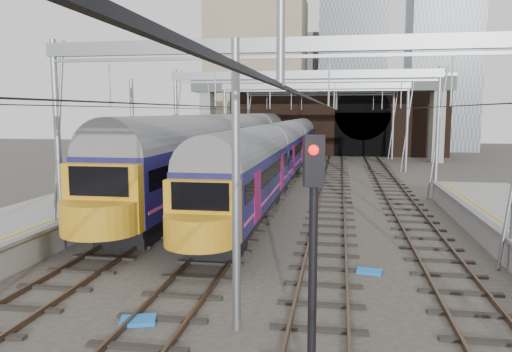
# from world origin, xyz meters

# --- Properties ---
(tracks) EXTENTS (14.40, 80.00, 0.22)m
(tracks) POSITION_xyz_m (0.00, 15.00, 0.02)
(tracks) COLOR #4C3828
(tracks) RESTS_ON ground
(overhead_line) EXTENTS (16.80, 80.00, 8.00)m
(overhead_line) POSITION_xyz_m (0.00, 21.49, 6.57)
(overhead_line) COLOR gray
(overhead_line) RESTS_ON ground
(retaining_wall) EXTENTS (28.00, 2.75, 9.00)m
(retaining_wall) POSITION_xyz_m (1.40, 51.93, 4.33)
(retaining_wall) COLOR black
(retaining_wall) RESTS_ON ground
(overbridge) EXTENTS (28.00, 3.00, 9.25)m
(overbridge) POSITION_xyz_m (0.00, 46.00, 7.27)
(overbridge) COLOR gray
(overbridge) RESTS_ON ground
(city_skyline) EXTENTS (37.50, 27.50, 60.00)m
(city_skyline) POSITION_xyz_m (2.73, 70.48, 17.09)
(city_skyline) COLOR tan
(city_skyline) RESTS_ON ground
(train_main) EXTENTS (2.62, 60.51, 4.56)m
(train_main) POSITION_xyz_m (-2.00, 36.13, 2.38)
(train_main) COLOR black
(train_main) RESTS_ON ground
(train_second) EXTENTS (3.03, 52.54, 5.14)m
(train_second) POSITION_xyz_m (-6.00, 33.13, 2.63)
(train_second) COLOR black
(train_second) RESTS_ON ground
(signal_near_centre) EXTENTS (0.38, 0.47, 4.93)m
(signal_near_centre) POSITION_xyz_m (1.98, -0.76, 3.10)
(signal_near_centre) COLOR black
(signal_near_centre) RESTS_ON ground
(equip_cover_a) EXTENTS (1.03, 0.86, 0.10)m
(equip_cover_a) POSITION_xyz_m (-2.55, 1.94, 0.05)
(equip_cover_a) COLOR blue
(equip_cover_a) RESTS_ON ground
(equip_cover_b) EXTENTS (0.89, 0.70, 0.10)m
(equip_cover_b) POSITION_xyz_m (3.47, 6.96, 0.05)
(equip_cover_b) COLOR blue
(equip_cover_b) RESTS_ON ground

